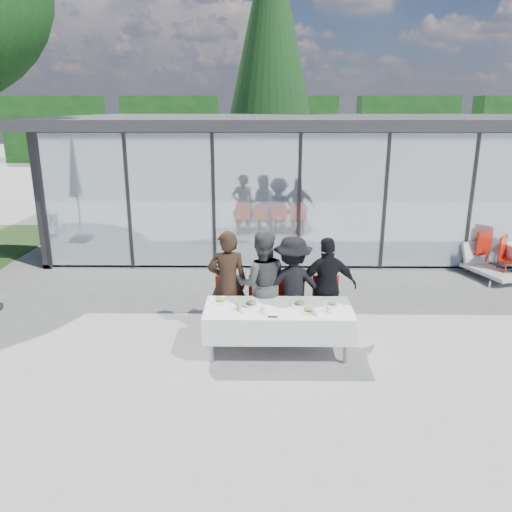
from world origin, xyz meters
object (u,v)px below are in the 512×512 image
Objects in this scene: diner_c at (292,286)px; diner_chair_c at (292,302)px; lounger at (486,266)px; plate_extra at (309,310)px; juice_bottle at (238,306)px; plate_a at (220,300)px; diner_chair_a at (228,302)px; diner_d at (327,287)px; conifer_tree at (271,43)px; dining_table at (278,320)px; diner_chair_d at (326,302)px; spare_chair_b at (479,249)px; spare_chair_a at (507,256)px; diner_chair_b at (262,302)px; plate_d at (332,304)px; diner_b at (262,284)px; plate_b at (252,304)px; diner_a at (228,283)px; folded_eyeglasses at (273,317)px; plate_c at (300,304)px.

diner_c is 1.74× the size of diner_chair_c.
diner_chair_c is 0.67× the size of lounger.
diner_c is 0.85m from plate_extra.
juice_bottle is at bearing -145.01° from lounger.
juice_bottle reaches higher than plate_a.
diner_c is at bearing 20.67° from plate_a.
diner_d reaches higher than diner_chair_a.
diner_chair_c is 0.09× the size of conifer_tree.
diner_chair_d reaches higher than dining_table.
spare_chair_b is at bearing -148.72° from diner_c.
spare_chair_a reaches higher than dining_table.
plate_a is 0.19× the size of lounger.
plate_a is at bearing 130.77° from juice_bottle.
diner_c reaches higher than diner_chair_b.
diner_chair_c is (0.25, 0.75, -0.00)m from dining_table.
plate_d is 0.03× the size of conifer_tree.
plate_a is (-1.73, -0.53, 0.24)m from diner_chair_d.
diner_chair_a is 0.55× the size of diner_b.
spare_chair_b is (5.71, 3.88, -0.24)m from plate_a.
plate_b is 6.58m from spare_chair_b.
diner_b is 1.23m from plate_d.
diner_a is 6.38× the size of plate_a.
diner_chair_a and diner_chair_b have the same top height.
diner_a is 0.46m from plate_a.
diner_a is at bearing 147.21° from plate_extra.
juice_bottle reaches higher than lounger.
spare_chair_a is at bearing -152.30° from diner_d.
folded_eyeglasses is (0.16, -1.12, 0.22)m from diner_chair_b.
plate_d is (1.09, -0.66, 0.24)m from diner_chair_b.
diner_chair_d is 1.00× the size of spare_chair_b.
diner_chair_c is 0.70m from plate_c.
diner_chair_b is at bearing -150.11° from lounger.
plate_b is 0.30m from juice_bottle.
dining_table is 2.32× the size of diner_chair_a.
spare_chair_a reaches higher than plate_c.
diner_chair_d reaches higher than lounger.
plate_a is at bearing 73.33° from diner_a.
diner_b reaches higher than diner_chair_d.
diner_b is 1.83× the size of diner_chair_c.
plate_a is at bearing -155.50° from diner_chair_c.
spare_chair_b reaches higher than plate_extra.
plate_d is at bearing -86.61° from conifer_tree.
folded_eyeglasses is at bearing 97.08° from diner_b.
plate_b and plate_d have the same top height.
diner_a is at bearing -175.15° from diner_chair_c.
plate_b is 0.90m from plate_extra.
diner_chair_c is at bearing -95.84° from diner_c.
diner_chair_c is 1.29m from plate_a.
diner_d is at bearing -142.98° from lounger.
spare_chair_b is at bearing 42.44° from folded_eyeglasses.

